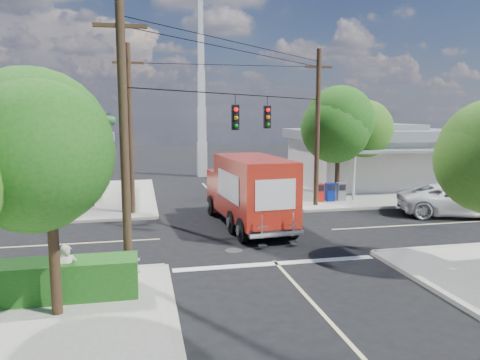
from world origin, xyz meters
name	(u,v)px	position (x,y,z in m)	size (l,w,h in m)	color
ground	(249,234)	(0.00, 0.00, 0.00)	(120.00, 120.00, 0.00)	black
sidewalk_ne	(361,188)	(10.88, 10.88, 0.07)	(14.12, 14.12, 0.14)	gray
sidewalk_nw	(42,199)	(-10.88, 10.88, 0.07)	(14.12, 14.12, 0.14)	gray
road_markings	(257,243)	(0.00, -1.47, 0.01)	(32.00, 32.00, 0.01)	beige
building_ne	(375,155)	(12.50, 11.97, 2.32)	(11.80, 10.20, 4.50)	beige
building_nw	(26,163)	(-12.00, 12.46, 2.22)	(10.80, 10.20, 4.30)	beige
radio_tower	(201,111)	(0.50, 20.00, 5.64)	(0.80, 0.80, 17.00)	silver
tree_sw_front	(49,156)	(-6.99, -7.54, 4.33)	(3.88, 3.78, 6.03)	#422D1C
tree_ne_front	(339,124)	(7.21, 6.76, 4.77)	(4.21, 4.14, 6.66)	#422D1C
tree_ne_back	(361,132)	(9.81, 8.96, 4.19)	(3.77, 3.66, 5.82)	#422D1C
palm_nw_front	(89,120)	(-7.50, 7.50, 5.04)	(3.01, 3.08, 5.59)	#422D1C
palm_nw_back	(56,126)	(-9.50, 9.00, 4.67)	(3.01, 3.08, 5.19)	#422D1C
utility_poles	(209,130)	(-1.58, 1.60, 4.67)	(12.00, 10.68, 9.00)	#473321
picket_fence	(39,272)	(-7.80, -5.60, 0.68)	(5.94, 0.06, 1.00)	silver
hedge_sw	(26,282)	(-8.00, -6.40, 0.69)	(6.20, 1.20, 1.10)	#154C15
vending_boxes	(330,192)	(6.50, 6.20, 0.69)	(1.90, 0.50, 1.10)	red
delivery_truck	(249,191)	(0.32, 1.47, 1.73)	(3.08, 8.04, 3.40)	black
parked_car	(458,200)	(11.75, 1.46, 0.84)	(2.78, 6.02, 1.67)	silver
pedestrian	(68,273)	(-6.82, -6.63, 0.95)	(0.59, 0.39, 1.61)	beige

